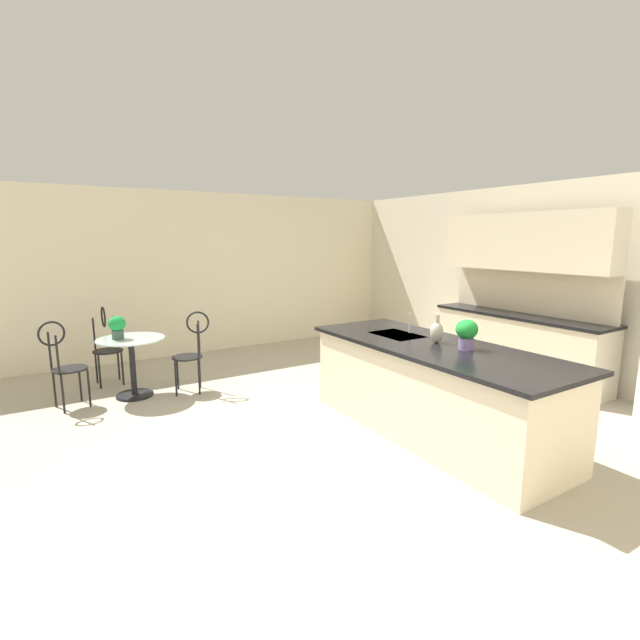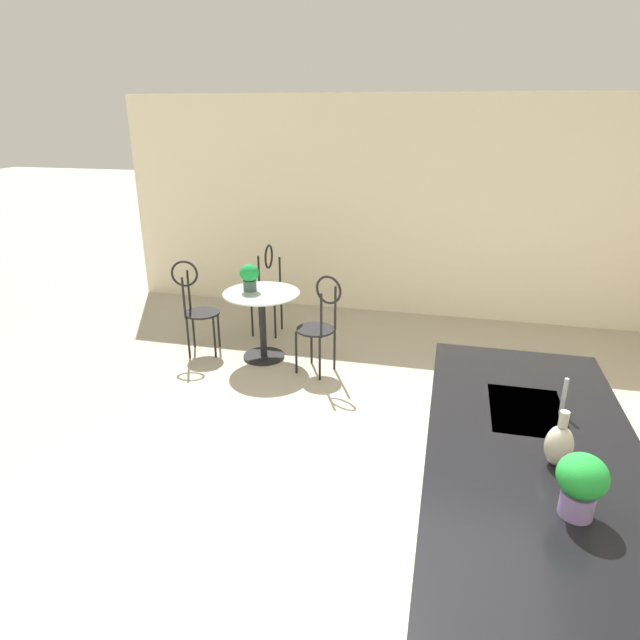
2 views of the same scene
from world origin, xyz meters
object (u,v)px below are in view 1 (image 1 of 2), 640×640
at_px(potted_plant_counter_near, 467,332).
at_px(potted_plant_on_table, 117,326).
at_px(vase_on_counter, 437,332).
at_px(bistro_table, 132,362).
at_px(chair_near_window, 191,348).
at_px(chair_toward_desk, 106,342).
at_px(chair_by_island, 63,360).

bearing_deg(potted_plant_counter_near, potted_plant_on_table, -139.89).
bearing_deg(vase_on_counter, potted_plant_on_table, -136.70).
bearing_deg(bistro_table, chair_near_window, 72.87).
bearing_deg(chair_toward_desk, bistro_table, 14.49).
relative_size(bistro_table, potted_plant_counter_near, 2.80).
bearing_deg(chair_near_window, chair_toward_desk, -137.58).
distance_m(potted_plant_counter_near, vase_on_counter, 0.35).
bearing_deg(chair_by_island, potted_plant_on_table, 96.02).
bearing_deg(potted_plant_on_table, chair_toward_desk, -175.49).
distance_m(chair_by_island, vase_on_counter, 4.16).
relative_size(chair_near_window, potted_plant_on_table, 3.69).
height_order(potted_plant_on_table, potted_plant_counter_near, potted_plant_counter_near).
relative_size(bistro_table, potted_plant_on_table, 2.83).
bearing_deg(potted_plant_counter_near, vase_on_counter, -176.26).
distance_m(chair_toward_desk, potted_plant_on_table, 0.78).
height_order(chair_by_island, chair_toward_desk, same).
relative_size(chair_toward_desk, potted_plant_on_table, 3.69).
height_order(chair_near_window, chair_by_island, same).
xyz_separation_m(chair_by_island, potted_plant_counter_near, (3.01, 3.19, 0.51)).
distance_m(bistro_table, vase_on_counter, 3.67).
height_order(chair_near_window, potted_plant_counter_near, potted_plant_counter_near).
bearing_deg(potted_plant_on_table, chair_by_island, -83.98).
height_order(chair_toward_desk, potted_plant_counter_near, potted_plant_counter_near).
bearing_deg(chair_near_window, bistro_table, -107.13).
height_order(bistro_table, chair_toward_desk, chair_toward_desk).
bearing_deg(chair_near_window, potted_plant_counter_near, 32.09).
relative_size(chair_toward_desk, vase_on_counter, 3.62).
height_order(bistro_table, potted_plant_counter_near, potted_plant_counter_near).
height_order(chair_by_island, potted_plant_counter_near, potted_plant_counter_near).
height_order(chair_near_window, chair_toward_desk, same).
relative_size(chair_by_island, vase_on_counter, 3.62).
distance_m(chair_near_window, chair_by_island, 1.42).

